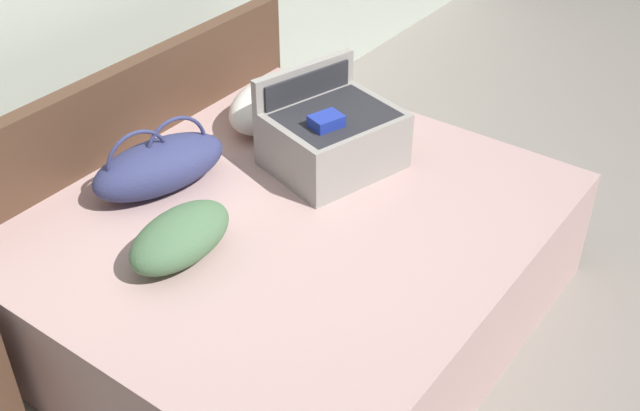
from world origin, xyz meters
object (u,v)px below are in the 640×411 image
object	(u,v)px
hard_case_large	(332,135)
pillow_near_headboard	(267,104)
pillow_center_head	(180,237)
bed	(294,266)
duffel_bag	(160,165)

from	to	relation	value
hard_case_large	pillow_near_headboard	distance (m)	0.46
pillow_near_headboard	pillow_center_head	size ratio (longest dim) A/B	1.08
bed	pillow_near_headboard	xyz separation A→B (m)	(0.50, 0.54, 0.36)
duffel_bag	pillow_near_headboard	world-z (taller)	duffel_bag
duffel_bag	pillow_center_head	size ratio (longest dim) A/B	1.41
duffel_bag	pillow_center_head	xyz separation A→B (m)	(-0.27, -0.38, -0.02)
bed	pillow_near_headboard	world-z (taller)	pillow_near_headboard
hard_case_large	pillow_center_head	distance (m)	0.83
duffel_bag	pillow_near_headboard	distance (m)	0.67
hard_case_large	pillow_near_headboard	size ratio (longest dim) A/B	1.26
bed	hard_case_large	world-z (taller)	hard_case_large
hard_case_large	pillow_near_headboard	bearing A→B (deg)	91.64
bed	duffel_bag	bearing A→B (deg)	106.81
duffel_bag	pillow_center_head	distance (m)	0.47
pillow_near_headboard	pillow_center_head	xyz separation A→B (m)	(-0.94, -0.37, -0.01)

